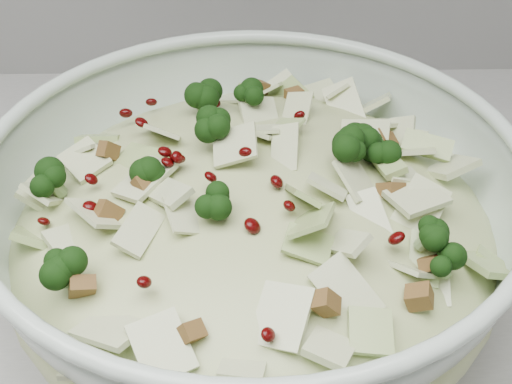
# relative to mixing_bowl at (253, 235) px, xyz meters

# --- Properties ---
(mixing_bowl) EXTENTS (0.40, 0.40, 0.15)m
(mixing_bowl) POSITION_rel_mixing_bowl_xyz_m (0.00, 0.00, 0.00)
(mixing_bowl) COLOR #B4C6B7
(mixing_bowl) RESTS_ON counter
(salad) EXTENTS (0.42, 0.42, 0.15)m
(salad) POSITION_rel_mixing_bowl_xyz_m (0.00, 0.00, 0.02)
(salad) COLOR #AFB97E
(salad) RESTS_ON mixing_bowl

